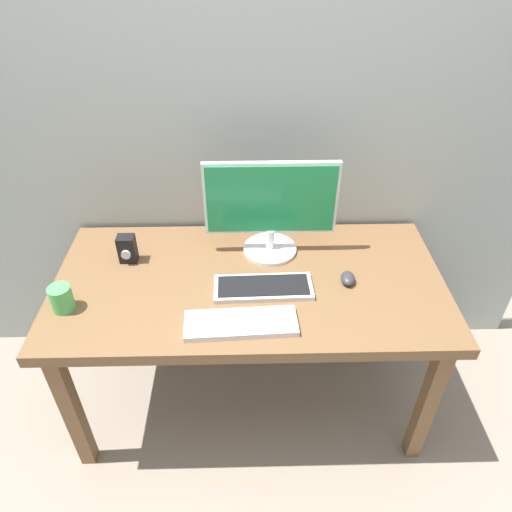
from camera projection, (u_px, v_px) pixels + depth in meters
ground_plane at (250, 394)px, 2.37m from camera, size 6.00×6.00×0.00m
wall_back at (246, 60)px, 1.80m from camera, size 2.89×0.04×3.00m
desk at (249, 294)px, 1.96m from camera, size 1.59×0.79×0.76m
monitor at (271, 207)px, 1.94m from camera, size 0.55×0.23×0.42m
keyboard_primary at (263, 287)px, 1.85m from camera, size 0.39×0.16×0.02m
keyboard_secondary at (241, 323)px, 1.70m from camera, size 0.41×0.16×0.03m
mouse at (348, 278)px, 1.88m from camera, size 0.06×0.09×0.04m
audio_controller at (127, 249)px, 1.97m from camera, size 0.07×0.07×0.12m
coffee_mug at (62, 298)px, 1.74m from camera, size 0.08×0.08×0.10m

